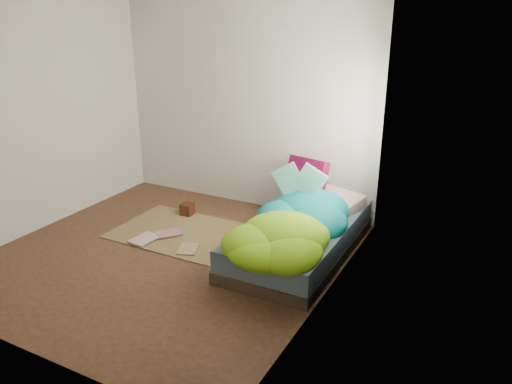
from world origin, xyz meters
TOP-DOWN VIEW (x-y plane):
  - ground at (0.00, 0.00)m, footprint 3.50×3.50m
  - room_walls at (0.01, 0.01)m, footprint 3.54×3.54m
  - bed at (1.22, 0.72)m, footprint 1.00×2.00m
  - duvet at (1.22, 0.50)m, footprint 0.96×1.84m
  - rug at (-0.15, 0.55)m, footprint 1.60×1.10m
  - pillow_floral at (1.40, 1.38)m, footprint 0.65×0.51m
  - pillow_magenta at (0.98, 1.44)m, footprint 0.50×0.25m
  - open_book at (1.10, 0.95)m, footprint 0.49×0.22m
  - wooden_box at (-0.43, 1.01)m, footprint 0.16×0.16m
  - floor_book_a at (-0.54, 0.18)m, footprint 0.26×0.34m
  - floor_book_b at (-0.36, 0.48)m, footprint 0.34×0.35m
  - floor_book_c at (0.05, 0.16)m, footprint 0.29×0.33m

SIDE VIEW (x-z plane):
  - ground at x=0.00m, z-range 0.00..0.00m
  - rug at x=-0.15m, z-range 0.00..0.01m
  - floor_book_c at x=0.05m, z-range 0.01..0.03m
  - floor_book_a at x=-0.54m, z-range 0.01..0.04m
  - floor_book_b at x=-0.36m, z-range 0.01..0.04m
  - wooden_box at x=-0.43m, z-range 0.01..0.16m
  - bed at x=1.22m, z-range 0.00..0.34m
  - pillow_floral at x=1.40m, z-range 0.34..0.47m
  - duvet at x=1.22m, z-range 0.34..0.68m
  - pillow_magenta at x=0.98m, z-range 0.34..0.82m
  - open_book at x=1.10m, z-range 0.68..0.97m
  - room_walls at x=0.01m, z-range 0.32..2.94m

